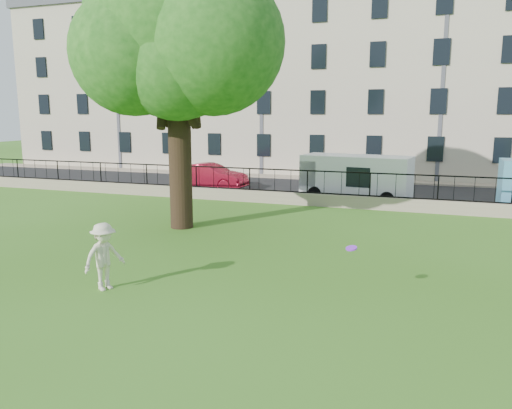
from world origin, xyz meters
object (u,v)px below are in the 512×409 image
at_px(frisbee, 351,248).
at_px(tree, 174,31).
at_px(red_sedan, 210,176).
at_px(white_van, 356,178).
at_px(man, 104,257).

bearing_deg(frisbee, tree, 143.35).
distance_m(tree, red_sedan, 12.21).
bearing_deg(white_van, man, -96.55).
bearing_deg(red_sedan, tree, -158.32).
xyz_separation_m(tree, frisbee, (7.63, -5.67, -6.15)).
height_order(frisbee, white_van, white_van).
distance_m(red_sedan, white_van, 8.84).
xyz_separation_m(man, frisbee, (5.99, 1.37, 0.42)).
bearing_deg(tree, frisbee, -36.65).
xyz_separation_m(red_sedan, white_van, (8.77, -1.00, 0.40)).
distance_m(tree, man, 9.76).
height_order(tree, frisbee, tree).
bearing_deg(tree, red_sedan, 107.93).
relative_size(man, red_sedan, 0.38).
height_order(man, red_sedan, man).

